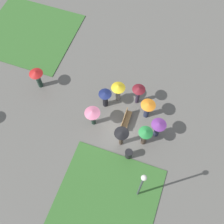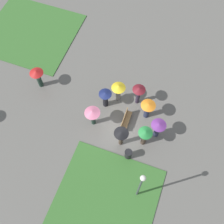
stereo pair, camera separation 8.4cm
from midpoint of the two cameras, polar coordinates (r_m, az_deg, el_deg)
The scene contains 15 objects.
ground_plane at distance 20.23m, azimuth 2.24°, elevation -2.87°, with size 90.00×90.00×0.00m, color #66635E.
lawn_patch_near at distance 18.52m, azimuth -2.65°, elevation -21.19°, with size 8.83×6.29×0.06m.
lawn_patch_far at distance 26.09m, azimuth -16.08°, elevation 15.26°, with size 6.96×7.53×0.06m.
park_bench at distance 19.93m, azimuth 2.88°, elevation -1.61°, with size 1.56×0.45×0.90m.
lamp_post at distance 16.09m, azimuth 5.97°, elevation -14.41°, with size 0.32×0.32×4.37m.
trash_bin at distance 19.02m, azimuth 3.44°, elevation -8.57°, with size 0.52×0.52×0.85m.
crowd_person_purple at distance 19.10m, azimuth 9.44°, elevation -3.13°, with size 1.02×1.02×1.80m.
crowd_person_navy at distance 20.05m, azimuth -1.24°, elevation 3.03°, with size 0.93×0.93×1.73m.
crowd_person_maroon at distance 19.96m, azimuth 5.56°, elevation 4.11°, with size 0.93×0.93×1.97m.
crowd_person_orange at distance 19.69m, azimuth 7.38°, elevation 0.77°, with size 1.04×1.04×1.77m.
crowd_person_black at distance 18.46m, azimuth 2.01°, elevation -4.80°, with size 0.98×0.98×1.92m.
crowd_person_green at distance 18.67m, azimuth 6.80°, elevation -4.75°, with size 0.95×0.95×1.93m.
crowd_person_pink at distance 19.10m, azimuth -3.86°, elevation -0.38°, with size 1.09×1.09×1.84m.
crowd_person_yellow at distance 20.11m, azimuth 1.43°, elevation 4.61°, with size 1.02×1.02×1.84m.
lone_walker_mid_plaza at distance 21.48m, azimuth -14.80°, elevation 7.20°, with size 1.01×1.01×1.87m.
Camera 2 is at (-8.04, -2.15, 18.44)m, focal length 45.00 mm.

